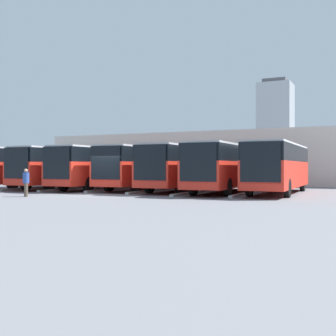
{
  "coord_description": "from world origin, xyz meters",
  "views": [
    {
      "loc": [
        -15.71,
        22.69,
        1.79
      ],
      "look_at": [
        -2.23,
        -5.68,
        1.7
      ],
      "focal_mm": 45.0,
      "sensor_mm": 36.0,
      "label": 1
    }
  ],
  "objects": [
    {
      "name": "bus_2",
      "position": [
        -3.45,
        -5.96,
        1.84
      ],
      "size": [
        2.67,
        11.44,
        3.3
      ],
      "rotation": [
        0.0,
        0.0,
        0.01
      ],
      "color": "red",
      "rests_on": "ground_plane"
    },
    {
      "name": "bus_6",
      "position": [
        10.35,
        -5.1,
        1.84
      ],
      "size": [
        2.67,
        11.44,
        3.3
      ],
      "rotation": [
        0.0,
        0.0,
        0.01
      ],
      "color": "red",
      "rests_on": "ground_plane"
    },
    {
      "name": "bus_5",
      "position": [
        6.9,
        -5.27,
        1.84
      ],
      "size": [
        2.67,
        11.44,
        3.3
      ],
      "rotation": [
        0.0,
        0.0,
        0.01
      ],
      "color": "red",
      "rests_on": "ground_plane"
    },
    {
      "name": "curb_divider_4",
      "position": [
        5.18,
        -3.76,
        0.07
      ],
      "size": [
        0.34,
        7.6,
        0.15
      ],
      "primitive_type": "cube",
      "rotation": [
        0.0,
        0.0,
        0.01
      ],
      "color": "#9E9E99",
      "rests_on": "ground_plane"
    },
    {
      "name": "curb_divider_2",
      "position": [
        -1.73,
        -4.27,
        0.07
      ],
      "size": [
        0.34,
        7.6,
        0.15
      ],
      "primitive_type": "cube",
      "rotation": [
        0.0,
        0.0,
        0.01
      ],
      "color": "#9E9E99",
      "rests_on": "ground_plane"
    },
    {
      "name": "curb_divider_1",
      "position": [
        -5.18,
        -3.63,
        0.07
      ],
      "size": [
        0.34,
        7.6,
        0.15
      ],
      "primitive_type": "cube",
      "rotation": [
        0.0,
        0.0,
        0.01
      ],
      "color": "#9E9E99",
      "rests_on": "ground_plane"
    },
    {
      "name": "bus_3",
      "position": [
        -0.0,
        -6.24,
        1.84
      ],
      "size": [
        2.67,
        11.44,
        3.3
      ],
      "rotation": [
        0.0,
        0.0,
        0.01
      ],
      "color": "red",
      "rests_on": "ground_plane"
    },
    {
      "name": "ground_plane",
      "position": [
        0.0,
        0.0,
        0.0
      ],
      "size": [
        600.0,
        600.0,
        0.0
      ],
      "primitive_type": "plane",
      "color": "slate"
    },
    {
      "name": "curb_divider_0",
      "position": [
        -8.63,
        -4.11,
        0.07
      ],
      "size": [
        0.34,
        7.6,
        0.15
      ],
      "primitive_type": "cube",
      "rotation": [
        0.0,
        0.0,
        0.01
      ],
      "color": "#9E9E99",
      "rests_on": "ground_plane"
    },
    {
      "name": "bus_0",
      "position": [
        -10.35,
        -5.8,
        1.84
      ],
      "size": [
        2.67,
        11.44,
        3.3
      ],
      "rotation": [
        0.0,
        0.0,
        0.01
      ],
      "color": "red",
      "rests_on": "ground_plane"
    },
    {
      "name": "pedestrian",
      "position": [
        2.78,
        3.61,
        0.9
      ],
      "size": [
        0.52,
        0.52,
        1.67
      ],
      "rotation": [
        0.0,
        0.0,
        2.51
      ],
      "color": "brown",
      "rests_on": "ground_plane"
    },
    {
      "name": "bus_1",
      "position": [
        -6.9,
        -5.32,
        1.84
      ],
      "size": [
        2.67,
        11.44,
        3.3
      ],
      "rotation": [
        0.0,
        0.0,
        0.01
      ],
      "color": "red",
      "rests_on": "ground_plane"
    },
    {
      "name": "office_tower",
      "position": [
        31.91,
        -221.44,
        25.21
      ],
      "size": [
        18.45,
        18.45,
        51.62
      ],
      "color": "#ADB2B7",
      "rests_on": "ground_plane"
    },
    {
      "name": "bus_4",
      "position": [
        3.45,
        -5.45,
        1.84
      ],
      "size": [
        2.67,
        11.44,
        3.3
      ],
      "rotation": [
        0.0,
        0.0,
        0.01
      ],
      "color": "red",
      "rests_on": "ground_plane"
    },
    {
      "name": "curb_divider_5",
      "position": [
        8.63,
        -3.58,
        0.07
      ],
      "size": [
        0.34,
        7.6,
        0.15
      ],
      "primitive_type": "cube",
      "rotation": [
        0.0,
        0.0,
        0.01
      ],
      "color": "#9E9E99",
      "rests_on": "ground_plane"
    },
    {
      "name": "curb_divider_3",
      "position": [
        1.73,
        -4.55,
        0.07
      ],
      "size": [
        0.34,
        7.6,
        0.15
      ],
      "primitive_type": "cube",
      "rotation": [
        0.0,
        0.0,
        0.01
      ],
      "color": "#9E9E99",
      "rests_on": "ground_plane"
    },
    {
      "name": "station_building",
      "position": [
        0.0,
        -22.14,
        2.68
      ],
      "size": [
        34.49,
        15.37,
        5.31
      ],
      "color": "beige",
      "rests_on": "ground_plane"
    }
  ]
}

